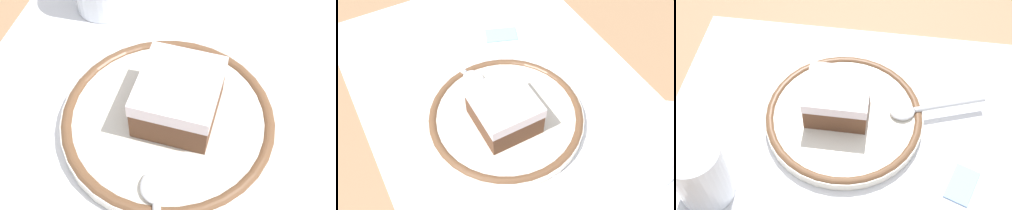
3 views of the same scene
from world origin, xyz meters
The scene contains 4 objects.
ground_plane centered at (0.00, 0.00, 0.00)m, with size 2.40×2.40×0.00m, color #9E7551.
placemat centered at (0.00, 0.00, 0.00)m, with size 0.54×0.39×0.00m, color white.
plate centered at (-0.04, 0.02, 0.01)m, with size 0.21×0.21×0.02m.
cake_slice centered at (-0.05, 0.03, 0.04)m, with size 0.08×0.07×0.05m.
Camera 1 is at (0.21, 0.09, 0.38)m, focal length 49.63 mm.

